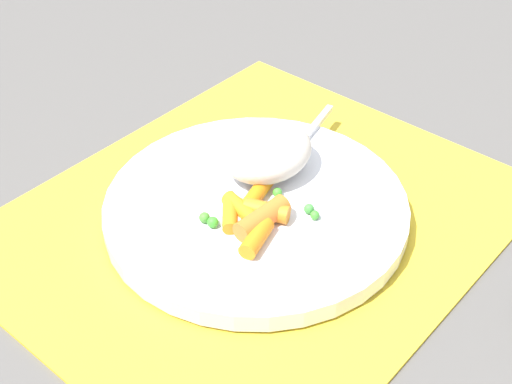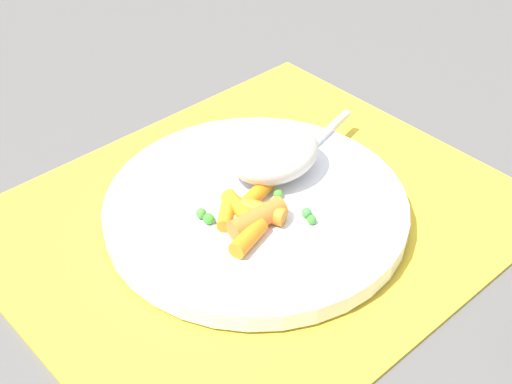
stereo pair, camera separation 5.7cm
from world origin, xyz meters
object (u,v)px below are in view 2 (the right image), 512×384
object	(u,v)px
plate	(256,208)
carrot_portion	(251,215)
rice_mound	(273,152)
fork	(280,176)

from	to	relation	value
plate	carrot_portion	xyz separation A→B (m)	(0.02, 0.02, 0.02)
rice_mound	fork	size ratio (longest dim) A/B	0.43
rice_mound	fork	distance (m)	0.02
plate	rice_mound	bearing A→B (deg)	-151.39
plate	fork	size ratio (longest dim) A/B	1.29
carrot_portion	plate	bearing A→B (deg)	-141.86
carrot_portion	rice_mound	bearing A→B (deg)	-147.81
rice_mound	carrot_portion	bearing A→B (deg)	32.19
fork	plate	bearing A→B (deg)	13.37
plate	rice_mound	world-z (taller)	rice_mound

